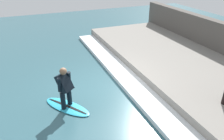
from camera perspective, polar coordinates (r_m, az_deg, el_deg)
name	(u,v)px	position (r m, az deg, el deg)	size (l,w,h in m)	color
ground_plane	(97,89)	(8.32, -3.87, -5.02)	(28.00, 28.00, 0.00)	#335B66
concrete_ledge	(183,67)	(10.01, 18.12, 0.86)	(4.40, 12.65, 0.43)	gray
wave_foam_crest	(129,81)	(8.72, 4.41, -2.82)	(0.89, 12.01, 0.16)	white
surfboard_riding	(67,107)	(7.49, -11.64, -9.35)	(1.54, 1.78, 0.07)	#2DADD1
surfer_riding	(65,86)	(7.05, -12.24, -4.06)	(0.59, 0.61, 1.41)	black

